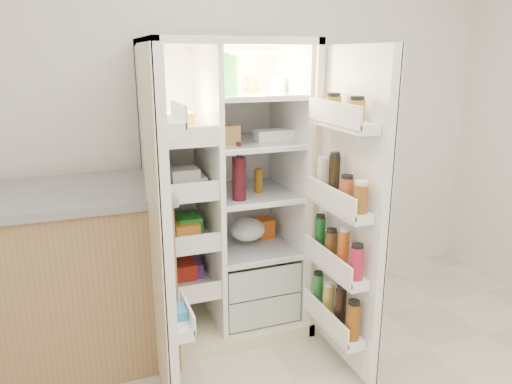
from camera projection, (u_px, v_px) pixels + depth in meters
name	position (u px, v px, depth m)	size (l,w,h in m)	color
wall_back	(229.00, 110.00, 3.26)	(4.00, 0.02, 2.70)	white
refrigerator	(227.00, 213.00, 3.07)	(0.92, 0.70, 1.80)	beige
freezer_door	(161.00, 232.00, 2.31)	(0.15, 0.40, 1.72)	white
fridge_door	(349.00, 218.00, 2.56)	(0.17, 0.58, 1.72)	white
kitchen_counter	(44.00, 281.00, 2.67)	(1.39, 0.74, 1.01)	#956F4A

